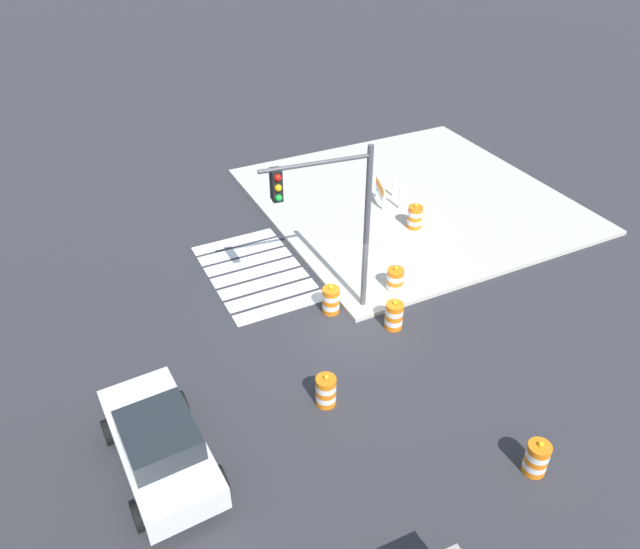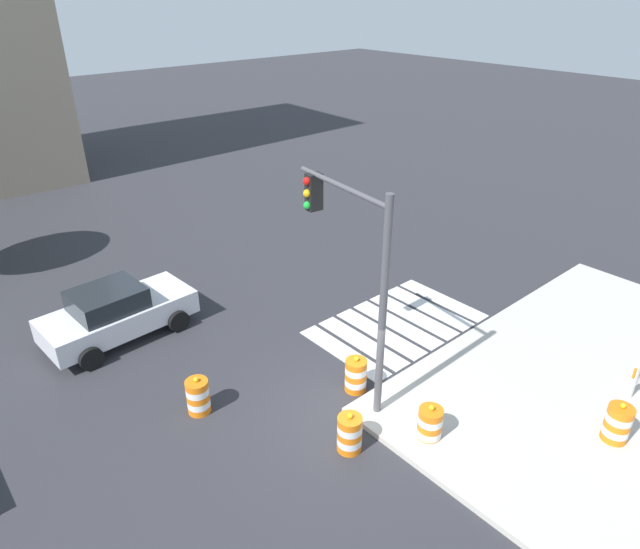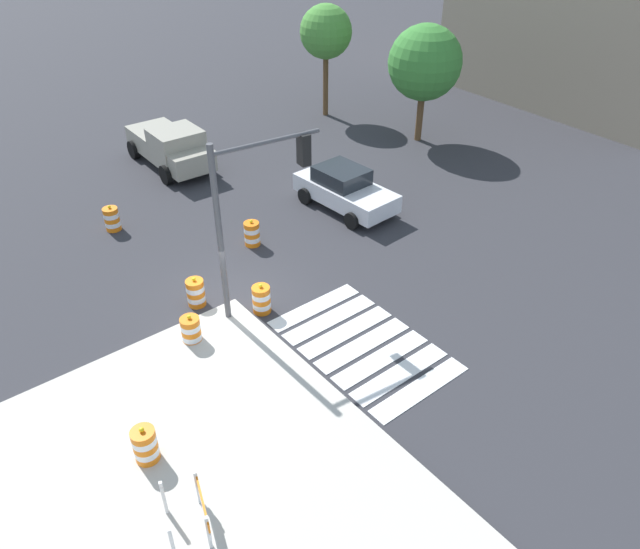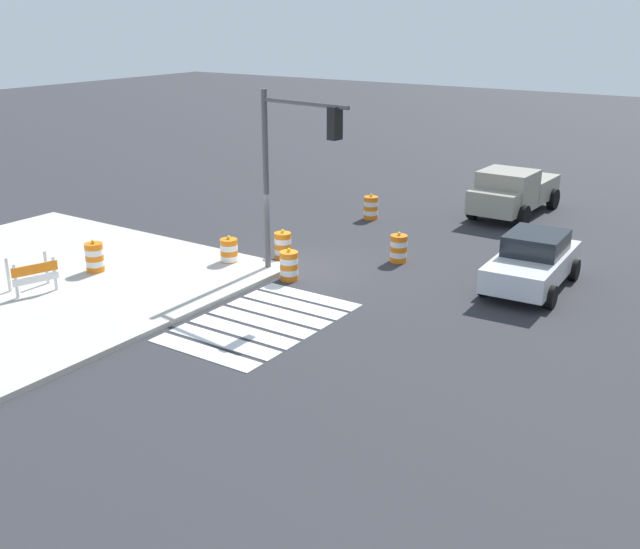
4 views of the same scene
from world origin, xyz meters
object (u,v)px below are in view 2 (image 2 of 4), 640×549
Objects in this scene: sports_car at (116,312)px; traffic_barrel_near_corner at (430,425)px; traffic_barrel_crosswalk_end at (356,375)px; traffic_barrel_median_far at (198,396)px; traffic_barrel_far_curb at (350,433)px; traffic_barrel_on_sidewalk at (617,423)px; traffic_light_pole at (352,253)px.

traffic_barrel_near_corner is (3.52, -8.76, -0.36)m from sports_car.
traffic_barrel_near_corner is 1.00× the size of traffic_barrel_crosswalk_end.
traffic_barrel_median_far is 1.00× the size of traffic_barrel_far_curb.
sports_car is 13.32m from traffic_barrel_on_sidewalk.
traffic_barrel_near_corner is 1.00× the size of traffic_barrel_median_far.
sports_car is at bearing 104.30° from traffic_barrel_far_curb.
sports_car reaches higher than traffic_barrel_median_far.
traffic_light_pole reaches higher than sports_car.
traffic_light_pole is (-3.21, 5.32, 3.31)m from traffic_barrel_on_sidewalk.
sports_car is 9.45m from traffic_barrel_near_corner.
traffic_barrel_near_corner is at bearing -68.08° from sports_car.
sports_car reaches higher than traffic_barrel_far_curb.
traffic_barrel_median_far is at bearing 151.12° from traffic_light_pole.
traffic_barrel_crosswalk_end is 6.05m from traffic_barrel_on_sidewalk.
traffic_barrel_on_sidewalk is (4.62, -3.82, 0.15)m from traffic_barrel_far_curb.
traffic_light_pole is at bearing 145.81° from traffic_barrel_crosswalk_end.
traffic_barrel_far_curb is at bearing -138.14° from traffic_barrel_crosswalk_end.
traffic_barrel_far_curb is 5.99m from traffic_barrel_on_sidewalk.
traffic_barrel_near_corner is 4.27m from traffic_light_pole.
traffic_barrel_near_corner is at bearing -90.27° from traffic_barrel_crosswalk_end.
traffic_light_pole reaches higher than traffic_barrel_far_curb.
traffic_barrel_far_curb is (1.89, -3.32, 0.00)m from traffic_barrel_median_far.
traffic_barrel_crosswalk_end is at bearing -60.92° from sports_car.
traffic_barrel_median_far is at bearing 132.35° from traffic_barrel_on_sidewalk.
traffic_barrel_near_corner is 1.00× the size of traffic_barrel_far_curb.
traffic_barrel_median_far is at bearing 128.51° from traffic_barrel_near_corner.
traffic_barrel_near_corner and traffic_barrel_far_curb have the same top height.
traffic_barrel_far_curb is (-1.56, -1.40, 0.00)m from traffic_barrel_crosswalk_end.
sports_car is 4.31× the size of traffic_barrel_far_curb.
traffic_barrel_on_sidewalk is at bearing -39.62° from traffic_barrel_far_curb.
traffic_barrel_median_far is 3.82m from traffic_barrel_far_curb.
traffic_barrel_far_curb is at bearing 140.38° from traffic_barrel_on_sidewalk.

